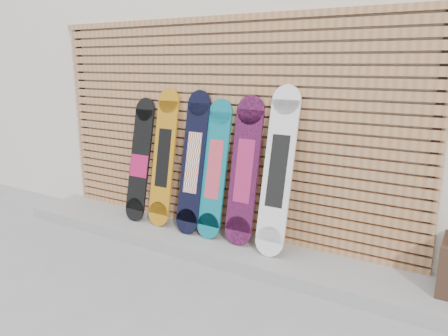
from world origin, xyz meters
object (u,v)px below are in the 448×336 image
at_px(snowboard_1, 164,158).
at_px(snowboard_0, 140,161).
at_px(snowboard_3, 215,169).
at_px(snowboard_5, 278,171).
at_px(snowboard_2, 193,163).
at_px(snowboard_4, 244,171).

bearing_deg(snowboard_1, snowboard_0, -178.30).
bearing_deg(snowboard_3, snowboard_1, 179.67).
xyz_separation_m(snowboard_0, snowboard_1, (0.33, 0.01, 0.07)).
distance_m(snowboard_3, snowboard_5, 0.71).
xyz_separation_m(snowboard_3, snowboard_5, (0.70, -0.03, 0.08)).
distance_m(snowboard_2, snowboard_3, 0.26).
bearing_deg(snowboard_1, snowboard_5, -1.32).
relative_size(snowboard_0, snowboard_2, 0.93).
bearing_deg(snowboard_2, snowboard_4, 1.29).
bearing_deg(snowboard_4, snowboard_2, -178.71).
height_order(snowboard_4, snowboard_5, snowboard_5).
distance_m(snowboard_2, snowboard_4, 0.60).
distance_m(snowboard_1, snowboard_2, 0.40).
height_order(snowboard_1, snowboard_3, snowboard_1).
bearing_deg(snowboard_5, snowboard_1, 178.68).
distance_m(snowboard_1, snowboard_3, 0.65).
distance_m(snowboard_2, snowboard_5, 0.96).
relative_size(snowboard_0, snowboard_4, 0.94).
distance_m(snowboard_0, snowboard_5, 1.69).
bearing_deg(snowboard_1, snowboard_3, -0.33).
bearing_deg(snowboard_0, snowboard_3, 0.36).
xyz_separation_m(snowboard_2, snowboard_3, (0.26, 0.01, -0.04)).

